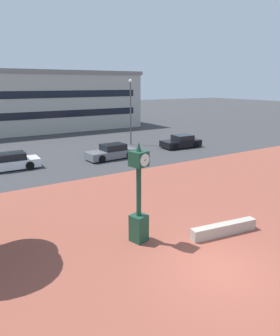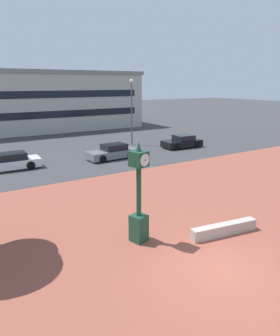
{
  "view_description": "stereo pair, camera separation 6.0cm",
  "coord_description": "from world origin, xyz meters",
  "px_view_note": "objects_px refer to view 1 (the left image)",
  "views": [
    {
      "loc": [
        -7.42,
        -6.53,
        6.36
      ],
      "look_at": [
        -1.32,
        3.21,
        3.19
      ],
      "focal_mm": 32.69,
      "sensor_mm": 36.0,
      "label": 1
    },
    {
      "loc": [
        -7.37,
        -6.56,
        6.36
      ],
      "look_at": [
        -1.32,
        3.21,
        3.19
      ],
      "focal_mm": 32.69,
      "sensor_mm": 36.0,
      "label": 2
    }
  ],
  "objects_px": {
    "street_clock": "(139,202)",
    "street_lamp_post": "(131,106)",
    "civic_building": "(42,100)",
    "car_street_far": "(9,162)",
    "car_street_distant": "(112,152)",
    "car_street_mid": "(181,142)"
  },
  "relations": [
    {
      "from": "car_street_far",
      "to": "street_lamp_post",
      "type": "height_order",
      "value": "street_lamp_post"
    },
    {
      "from": "car_street_far",
      "to": "car_street_distant",
      "type": "xyz_separation_m",
      "value": [
        8.3,
        -0.97,
        -0.0
      ]
    },
    {
      "from": "car_street_distant",
      "to": "car_street_far",
      "type": "bearing_deg",
      "value": 80.12
    },
    {
      "from": "street_clock",
      "to": "street_lamp_post",
      "type": "bearing_deg",
      "value": 44.94
    },
    {
      "from": "street_clock",
      "to": "car_street_distant",
      "type": "distance_m",
      "value": 14.83
    },
    {
      "from": "street_clock",
      "to": "car_street_mid",
      "type": "xyz_separation_m",
      "value": [
        13.99,
        14.23,
        -1.18
      ]
    },
    {
      "from": "car_street_distant",
      "to": "car_street_mid",
      "type": "bearing_deg",
      "value": -89.22
    },
    {
      "from": "street_clock",
      "to": "car_street_mid",
      "type": "distance_m",
      "value": 19.99
    },
    {
      "from": "car_street_mid",
      "to": "street_lamp_post",
      "type": "xyz_separation_m",
      "value": [
        -3.63,
        4.07,
        3.58
      ]
    },
    {
      "from": "civic_building",
      "to": "car_street_mid",
      "type": "bearing_deg",
      "value": -69.03
    },
    {
      "from": "street_clock",
      "to": "street_lamp_post",
      "type": "xyz_separation_m",
      "value": [
        10.36,
        18.31,
        2.4
      ]
    },
    {
      "from": "street_clock",
      "to": "street_lamp_post",
      "type": "relative_size",
      "value": 0.62
    },
    {
      "from": "car_street_distant",
      "to": "street_lamp_post",
      "type": "relative_size",
      "value": 0.66
    },
    {
      "from": "car_street_mid",
      "to": "street_lamp_post",
      "type": "bearing_deg",
      "value": 44.47
    },
    {
      "from": "street_clock",
      "to": "civic_building",
      "type": "height_order",
      "value": "civic_building"
    },
    {
      "from": "car_street_far",
      "to": "street_lamp_post",
      "type": "bearing_deg",
      "value": -73.2
    },
    {
      "from": "car_street_mid",
      "to": "civic_building",
      "type": "distance_m",
      "value": 23.23
    },
    {
      "from": "civic_building",
      "to": "street_lamp_post",
      "type": "height_order",
      "value": "civic_building"
    },
    {
      "from": "civic_building",
      "to": "car_street_far",
      "type": "bearing_deg",
      "value": -111.71
    },
    {
      "from": "car_street_far",
      "to": "civic_building",
      "type": "distance_m",
      "value": 22.94
    },
    {
      "from": "street_lamp_post",
      "to": "car_street_mid",
      "type": "bearing_deg",
      "value": -48.29
    },
    {
      "from": "civic_building",
      "to": "street_lamp_post",
      "type": "bearing_deg",
      "value": -75.2
    }
  ]
}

